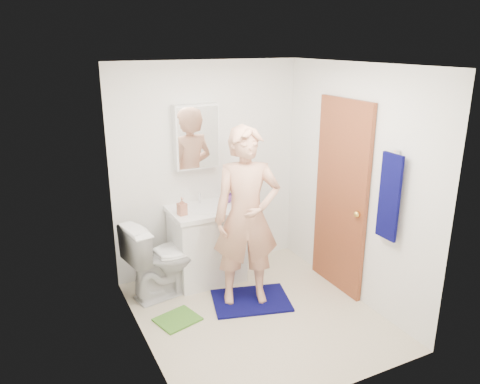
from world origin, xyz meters
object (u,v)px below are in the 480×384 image
medicine_cabinet (196,137)px  man (247,217)px  vanity_cabinet (207,246)px  toilet (165,258)px  towel (389,197)px  toothbrush_cup (228,198)px  soap_dispenser (182,206)px

medicine_cabinet → man: size_ratio=0.39×
vanity_cabinet → toilet: (-0.52, -0.11, 0.02)m
towel → man: (-1.00, 0.86, -0.32)m
medicine_cabinet → man: (0.18, -0.85, -0.67)m
toilet → toothbrush_cup: 0.97m
vanity_cabinet → soap_dispenser: soap_dispenser is taller
man → toilet: bearing=162.3°
vanity_cabinet → medicine_cabinet: medicine_cabinet is taller
medicine_cabinet → man: 1.10m
vanity_cabinet → man: man is taller
medicine_cabinet → towel: (1.18, -1.71, -0.35)m
vanity_cabinet → towel: size_ratio=1.00×
vanity_cabinet → toothbrush_cup: (0.30, 0.08, 0.50)m
towel → toilet: 2.34m
toilet → medicine_cabinet: bearing=-67.7°
medicine_cabinet → toilet: (-0.52, -0.34, -1.18)m
vanity_cabinet → man: 0.84m
toilet → man: 1.01m
man → medicine_cabinet: bearing=120.3°
vanity_cabinet → toothbrush_cup: 0.59m
toilet → soap_dispenser: size_ratio=4.42×
toothbrush_cup → man: bearing=-99.8°
soap_dispenser → vanity_cabinet: bearing=15.2°
towel → toothbrush_cup: bearing=119.4°
toilet → vanity_cabinet: bearing=-88.4°
man → toothbrush_cup: bearing=98.7°
towel → soap_dispenser: size_ratio=4.22×
toothbrush_cup → man: (-0.12, -0.71, 0.03)m
soap_dispenser → towel: bearing=-43.5°
vanity_cabinet → toothbrush_cup: bearing=14.9°
vanity_cabinet → man: size_ratio=0.44×
soap_dispenser → toothbrush_cup: (0.60, 0.16, -0.05)m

